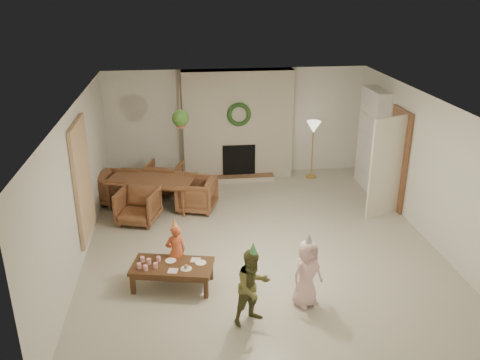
{
  "coord_description": "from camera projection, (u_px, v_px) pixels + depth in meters",
  "views": [
    {
      "loc": [
        -1.29,
        -7.82,
        4.36
      ],
      "look_at": [
        -0.3,
        0.4,
        1.05
      ],
      "focal_mm": 37.75,
      "sensor_mm": 36.0,
      "label": 1
    }
  ],
  "objects": [
    {
      "name": "books_row_upper",
      "position": [
        373.0,
        128.0,
        10.8
      ],
      "size": [
        0.2,
        0.36,
        0.22
      ],
      "primitive_type": "cube",
      "color": "gold",
      "rests_on": "bookshelf_shelf_c"
    },
    {
      "name": "wall_front",
      "position": [
        313.0,
        298.0,
        5.29
      ],
      "size": [
        7.0,
        0.0,
        7.0
      ],
      "primitive_type": "plane",
      "rotation": [
        -1.57,
        0.0,
        0.0
      ],
      "color": "silver",
      "rests_on": "floor"
    },
    {
      "name": "floor_lamp_shade",
      "position": [
        314.0,
        127.0,
        11.48
      ],
      "size": [
        0.33,
        0.33,
        0.27
      ],
      "primitive_type": "cone",
      "rotation": [
        3.14,
        0.0,
        0.0
      ],
      "color": "beige",
      "rests_on": "floor_lamp_post"
    },
    {
      "name": "bookshelf_shelf_d",
      "position": [
        374.0,
        115.0,
        10.8
      ],
      "size": [
        0.3,
        0.92,
        0.03
      ],
      "primitive_type": "cube",
      "color": "white",
      "rests_on": "bookshelf_carcass"
    },
    {
      "name": "hanging_plant_pot",
      "position": [
        181.0,
        124.0,
        9.55
      ],
      "size": [
        0.16,
        0.16,
        0.12
      ],
      "primitive_type": "cylinder",
      "color": "brown",
      "rests_on": "hanging_plant_cord"
    },
    {
      "name": "floor_lamp_post",
      "position": [
        312.0,
        152.0,
        11.7
      ],
      "size": [
        0.03,
        0.03,
        1.22
      ],
      "primitive_type": "cylinder",
      "color": "gold",
      "rests_on": "floor"
    },
    {
      "name": "coffee_leg_fl",
      "position": [
        133.0,
        284.0,
        7.46
      ],
      "size": [
        0.08,
        0.08,
        0.32
      ],
      "primitive_type": "cube",
      "rotation": [
        0.0,
        0.0,
        -0.21
      ],
      "color": "#4D3019",
      "rests_on": "floor"
    },
    {
      "name": "books_row_lower",
      "position": [
        371.0,
        164.0,
        11.05
      ],
      "size": [
        0.2,
        0.4,
        0.24
      ],
      "primitive_type": "cube",
      "color": "#983F1C",
      "rests_on": "bookshelf_shelf_a"
    },
    {
      "name": "wall_right",
      "position": [
        429.0,
        169.0,
        8.85
      ],
      "size": [
        0.0,
        7.0,
        7.0
      ],
      "primitive_type": "plane",
      "rotation": [
        1.57,
        0.0,
        -1.57
      ],
      "color": "silver",
      "rests_on": "floor"
    },
    {
      "name": "fireplace_mass",
      "position": [
        238.0,
        125.0,
        11.55
      ],
      "size": [
        2.5,
        0.4,
        2.5
      ],
      "primitive_type": "cube",
      "color": "#512715",
      "rests_on": "floor"
    },
    {
      "name": "ceiling",
      "position": [
        262.0,
        104.0,
        8.05
      ],
      "size": [
        7.0,
        7.0,
        0.0
      ],
      "primitive_type": "plane",
      "rotation": [
        3.14,
        0.0,
        0.0
      ],
      "color": "white",
      "rests_on": "wall_back"
    },
    {
      "name": "party_hat_plaid",
      "position": [
        253.0,
        248.0,
        6.49
      ],
      "size": [
        0.14,
        0.14,
        0.18
      ],
      "primitive_type": "cone",
      "rotation": [
        0.0,
        0.0,
        0.1
      ],
      "color": "#4FBA68",
      "rests_on": "child_plaid"
    },
    {
      "name": "curtain_panel",
      "position": [
        83.0,
        180.0,
        8.37
      ],
      "size": [
        0.06,
        1.2,
        2.0
      ],
      "primitive_type": "cube",
      "color": "beige",
      "rests_on": "wall_left"
    },
    {
      "name": "food_scoop",
      "position": [
        186.0,
        267.0,
        7.44
      ],
      "size": [
        0.08,
        0.08,
        0.07
      ],
      "primitive_type": "sphere",
      "rotation": [
        0.0,
        0.0,
        -0.21
      ],
      "color": "tan",
      "rests_on": "plate_b"
    },
    {
      "name": "cup_b",
      "position": [
        142.0,
        259.0,
        7.63
      ],
      "size": [
        0.08,
        0.08,
        0.08
      ],
      "primitive_type": "cylinder",
      "rotation": [
        0.0,
        0.0,
        -0.21
      ],
      "color": "white",
      "rests_on": "coffee_table_top"
    },
    {
      "name": "fireplace_firebox",
      "position": [
        239.0,
        160.0,
        11.69
      ],
      "size": [
        0.75,
        0.12,
        0.75
      ],
      "primitive_type": "cube",
      "color": "black",
      "rests_on": "floor"
    },
    {
      "name": "cup_c",
      "position": [
        146.0,
        268.0,
        7.4
      ],
      "size": [
        0.08,
        0.08,
        0.08
      ],
      "primitive_type": "cylinder",
      "rotation": [
        0.0,
        0.0,
        -0.21
      ],
      "color": "white",
      "rests_on": "coffee_table_top"
    },
    {
      "name": "dining_chair_near",
      "position": [
        138.0,
        206.0,
        9.59
      ],
      "size": [
        0.9,
        0.92,
        0.67
      ],
      "primitive_type": "imported",
      "rotation": [
        0.0,
        0.0,
        -0.31
      ],
      "color": "brown",
      "rests_on": "floor"
    },
    {
      "name": "cup_d",
      "position": [
        149.0,
        261.0,
        7.58
      ],
      "size": [
        0.08,
        0.08,
        0.08
      ],
      "primitive_type": "cylinder",
      "rotation": [
        0.0,
        0.0,
        -0.21
      ],
      "color": "white",
      "rests_on": "coffee_table_top"
    },
    {
      "name": "coffee_table_apron",
      "position": [
        172.0,
        270.0,
        7.6
      ],
      "size": [
        1.2,
        0.74,
        0.07
      ],
      "primitive_type": "cube",
      "rotation": [
        0.0,
        0.0,
        -0.21
      ],
      "color": "#4D3019",
      "rests_on": "floor"
    },
    {
      "name": "coffee_leg_br",
      "position": [
        211.0,
        270.0,
        7.82
      ],
      "size": [
        0.08,
        0.08,
        0.32
      ],
      "primitive_type": "cube",
      "rotation": [
        0.0,
        0.0,
        -0.21
      ],
      "color": "#4D3019",
      "rests_on": "floor"
    },
    {
      "name": "cup_a",
      "position": [
        139.0,
        266.0,
        7.46
      ],
      "size": [
        0.08,
        0.08,
        0.08
      ],
      "primitive_type": "cylinder",
      "rotation": [
        0.0,
        0.0,
        -0.21
      ],
      "color": "white",
      "rests_on": "coffee_table_top"
    },
    {
      "name": "dining_chair_right",
      "position": [
        197.0,
        194.0,
        10.12
      ],
      "size": [
        0.92,
        0.9,
        0.67
      ],
      "primitive_type": "imported",
      "rotation": [
        0.0,
        0.0,
        -1.88
      ],
      "color": "brown",
      "rests_on": "floor"
    },
    {
      "name": "child_pink",
      "position": [
        307.0,
        273.0,
        7.1
      ],
      "size": [
        0.58,
        0.5,
        1.01
      ],
      "primitive_type": "imported",
      "rotation": [
        0.0,
        0.0,
        0.46
      ],
      "color": "#FDCBCB",
      "rests_on": "floor"
    },
    {
      "name": "fireplace_hearth",
      "position": [
        240.0,
        179.0,
        11.67
      ],
      "size": [
        1.6,
        0.3,
        0.12
      ],
      "primitive_type": "cube",
      "color": "#5A3518",
      "rests_on": "floor"
    },
    {
      "name": "dining_table",
      "position": [
        152.0,
        192.0,
        10.3
      ],
      "size": [
        1.93,
        1.44,
        0.61
      ],
      "primitive_type": "imported",
      "rotation": [
        0.0,
        0.0,
        -0.31
      ],
      "color": "brown",
      "rests_on": "floor"
    },
    {
      "name": "hanging_plant_cord",
      "position": [
        180.0,
        106.0,
        9.42
      ],
      "size": [
        0.01,
        0.01,
        0.7
      ],
      "primitive_type": "cylinder",
      "color": "tan",
      "rests_on": "ceiling"
    },
    {
      "name": "wall_left",
      "position": [
        78.0,
        185.0,
        8.18
      ],
      "size": [
        0.0,
        7.0,
        7.0
      ],
      "primitive_type": "plane",
      "rotation": [
        1.57,
        0.0,
        1.57
      ],
      "color": "silver",
      "rests_on": "floor"
    },
    {
      "name": "napkin_left",
      "position": [
        173.0,
        271.0,
        7.4
      ],
      "size": [
        0.17,
        0.17,
        0.01
      ],
      "primitive_type": "cube",
      "rotation": [
        0.0,
        0.0,
        -0.21
      ],
      "color": "#E0A5BD",
      "rests_on": "coffee_table_top"
    },
    {
      "name": "plate_a",
      "position": [
        171.0,
        261.0,
        7.67
      ],
      "size": [
        0.2,
        0.2,
        0.01
      ],
      "primitive_type": "cylinder",
      "rotation": [
        0.0,
        0.0,
        -0.21
      ],
      "color": "white",
      "rests_on": "coffee_table_top"
    },
    {
      "name": "coffee_leg_bl",
      "position": [
        142.0,
        267.0,
        7.92
      ],
      "size": [
        0.08,
        0.08,
        0.32
      ],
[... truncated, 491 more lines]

